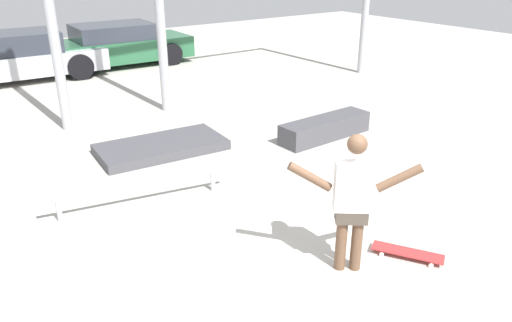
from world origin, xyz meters
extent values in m
plane|color=#B2ADA3|center=(0.00, 0.00, 0.00)|extent=(36.00, 36.00, 0.00)
cylinder|color=brown|center=(-0.03, -0.13, 0.39)|extent=(0.13, 0.13, 0.77)
cylinder|color=brown|center=(0.11, -0.23, 0.39)|extent=(0.13, 0.13, 0.77)
cube|color=#4C4238|center=(0.04, -0.18, 0.71)|extent=(0.40, 0.37, 0.17)
cube|color=silver|center=(0.04, -0.18, 1.05)|extent=(0.45, 0.41, 0.56)
sphere|color=brown|center=(0.04, -0.18, 1.54)|extent=(0.21, 0.21, 0.21)
cylinder|color=brown|center=(-0.33, 0.11, 1.16)|extent=(0.45, 0.38, 0.34)
cylinder|color=brown|center=(0.42, -0.47, 1.16)|extent=(0.45, 0.38, 0.34)
cube|color=red|center=(0.78, -0.45, 0.07)|extent=(0.61, 0.82, 0.01)
cylinder|color=silver|center=(1.02, -0.63, 0.03)|extent=(0.06, 0.06, 0.05)
cylinder|color=silver|center=(0.84, -0.74, 0.03)|extent=(0.06, 0.06, 0.05)
cylinder|color=silver|center=(0.73, -0.15, 0.03)|extent=(0.06, 0.06, 0.05)
cylinder|color=silver|center=(0.55, -0.26, 0.03)|extent=(0.06, 0.06, 0.05)
cube|color=#47474C|center=(2.78, 3.13, 0.20)|extent=(2.00, 0.59, 0.40)
cube|color=#47474C|center=(-0.10, 4.35, 0.09)|extent=(2.33, 1.32, 0.17)
cylinder|color=#B7BABF|center=(-1.25, 2.65, 0.31)|extent=(2.64, 0.57, 0.06)
cylinder|color=#B7BABF|center=(-2.33, 2.86, 0.15)|extent=(0.07, 0.07, 0.31)
cylinder|color=#B7BABF|center=(-0.17, 2.44, 0.15)|extent=(0.07, 0.07, 0.31)
cube|color=#B7BABF|center=(-0.86, 11.47, 0.48)|extent=(4.43, 1.95, 0.58)
cube|color=#2D333D|center=(-1.03, 11.48, 1.04)|extent=(2.46, 1.73, 0.54)
cylinder|color=black|center=(0.53, 12.28, 0.36)|extent=(0.72, 0.25, 0.71)
cylinder|color=black|center=(0.46, 10.55, 0.36)|extent=(0.72, 0.25, 0.71)
cube|color=#28603D|center=(2.10, 11.70, 0.50)|extent=(4.31, 1.94, 0.63)
cube|color=#2D333D|center=(1.93, 11.71, 1.05)|extent=(2.39, 1.72, 0.46)
cylinder|color=black|center=(3.45, 12.52, 0.34)|extent=(0.69, 0.25, 0.68)
cylinder|color=black|center=(3.38, 10.79, 0.34)|extent=(0.69, 0.25, 0.68)
cylinder|color=black|center=(0.82, 12.62, 0.34)|extent=(0.69, 0.25, 0.68)
cylinder|color=black|center=(0.75, 10.89, 0.34)|extent=(0.69, 0.25, 0.68)
camera|label=1|loc=(-3.62, -3.47, 3.41)|focal=35.00mm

